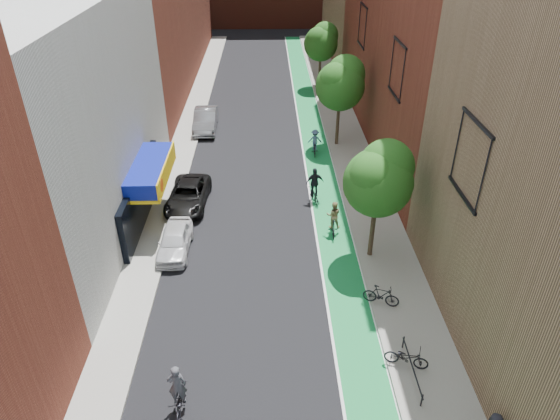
{
  "coord_description": "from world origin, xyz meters",
  "views": [
    {
      "loc": [
        0.36,
        -10.73,
        15.75
      ],
      "look_at": [
        0.99,
        12.31,
        1.5
      ],
      "focal_mm": 32.0,
      "sensor_mm": 36.0,
      "label": 1
    }
  ],
  "objects": [
    {
      "name": "tree_mid",
      "position": [
        5.65,
        24.02,
        4.89
      ],
      "size": [
        3.55,
        3.53,
        6.74
      ],
      "color": "#332619",
      "rests_on": "ground"
    },
    {
      "name": "cyclist_lane_mid",
      "position": [
        3.2,
        15.74,
        0.9
      ],
      "size": [
        1.17,
        1.71,
        2.23
      ],
      "rotation": [
        0.0,
        0.0,
        3.34
      ],
      "color": "black",
      "rests_on": "ground"
    },
    {
      "name": "parked_car_white",
      "position": [
        -4.56,
        10.76,
        0.67
      ],
      "size": [
        1.61,
        3.95,
        1.34
      ],
      "primitive_type": "imported",
      "rotation": [
        0.0,
        0.0,
        -0.01
      ],
      "color": "silver",
      "rests_on": "ground"
    },
    {
      "name": "cyclist_lead",
      "position": [
        -2.95,
        0.99,
        0.72
      ],
      "size": [
        0.78,
        1.91,
        2.17
      ],
      "rotation": [
        0.0,
        0.0,
        3.21
      ],
      "color": "black",
      "rests_on": "ground"
    },
    {
      "name": "building_left_white",
      "position": [
        -11.0,
        14.0,
        6.0
      ],
      "size": [
        8.0,
        20.0,
        12.0
      ],
      "primitive_type": "cube",
      "color": "silver",
      "rests_on": "ground"
    },
    {
      "name": "parked_bike_far",
      "position": [
        5.69,
        2.68,
        0.6
      ],
      "size": [
        1.83,
        1.11,
        0.91
      ],
      "primitive_type": "imported",
      "rotation": [
        0.0,
        0.0,
        1.25
      ],
      "color": "black",
      "rests_on": "sidewalk_right"
    },
    {
      "name": "parked_car_silver",
      "position": [
        -4.6,
        27.41,
        0.82
      ],
      "size": [
        1.8,
        4.99,
        1.64
      ],
      "primitive_type": "imported",
      "rotation": [
        0.0,
        0.0,
        0.01
      ],
      "color": "gray",
      "rests_on": "ground"
    },
    {
      "name": "sidewalk_left",
      "position": [
        -6.0,
        26.0,
        0.07
      ],
      "size": [
        2.0,
        68.0,
        0.15
      ],
      "primitive_type": "cube",
      "color": "gray",
      "rests_on": "ground"
    },
    {
      "name": "tree_far",
      "position": [
        5.65,
        38.02,
        4.5
      ],
      "size": [
        3.3,
        3.25,
        6.21
      ],
      "color": "#332619",
      "rests_on": "ground"
    },
    {
      "name": "tree_near",
      "position": [
        5.65,
        10.02,
        4.66
      ],
      "size": [
        3.4,
        3.36,
        6.42
      ],
      "color": "#332619",
      "rests_on": "ground"
    },
    {
      "name": "sidewalk_right",
      "position": [
        6.5,
        26.0,
        0.07
      ],
      "size": [
        3.0,
        68.0,
        0.15
      ],
      "primitive_type": "cube",
      "color": "gray",
      "rests_on": "ground"
    },
    {
      "name": "bike_lane",
      "position": [
        4.0,
        26.0,
        0.01
      ],
      "size": [
        2.0,
        68.0,
        0.01
      ],
      "primitive_type": "cube",
      "color": "#167F46",
      "rests_on": "ground"
    },
    {
      "name": "parked_bike_mid",
      "position": [
        5.4,
        6.23,
        0.65
      ],
      "size": [
        1.72,
        1.06,
        1.0
      ],
      "primitive_type": "imported",
      "rotation": [
        0.0,
        0.0,
        1.19
      ],
      "color": "black",
      "rests_on": "sidewalk_right"
    },
    {
      "name": "parked_car_black",
      "position": [
        -4.48,
        15.49,
        0.68
      ],
      "size": [
        2.51,
        5.0,
        1.36
      ],
      "primitive_type": "imported",
      "rotation": [
        0.0,
        0.0,
        -0.05
      ],
      "color": "black",
      "rests_on": "ground"
    },
    {
      "name": "cyclist_lane_far",
      "position": [
        3.8,
        22.46,
        0.85
      ],
      "size": [
        1.03,
        1.58,
        1.91
      ],
      "rotation": [
        0.0,
        0.0,
        3.09
      ],
      "color": "black",
      "rests_on": "ground"
    },
    {
      "name": "cyclist_lane_near",
      "position": [
        3.93,
        12.22,
        0.82
      ],
      "size": [
        0.81,
        1.74,
        1.97
      ],
      "rotation": [
        0.0,
        0.0,
        3.11
      ],
      "color": "black",
      "rests_on": "ground"
    }
  ]
}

